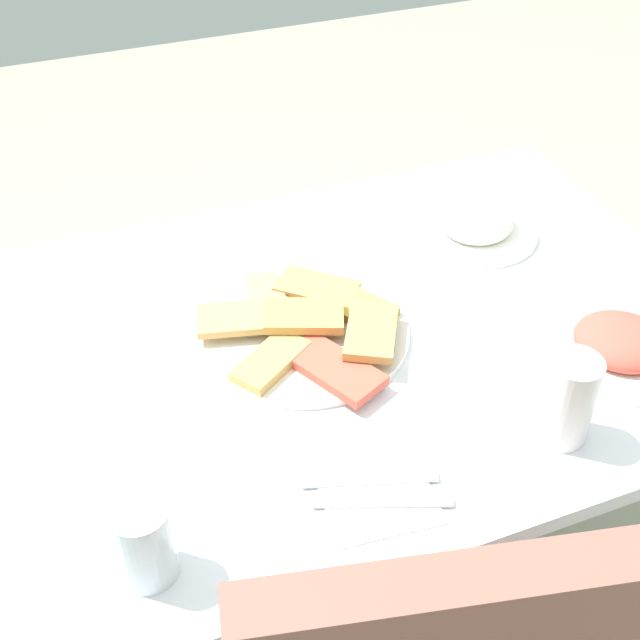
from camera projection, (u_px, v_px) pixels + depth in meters
name	position (u px, v px, depth m)	size (l,w,h in m)	color
ground_plane	(328.00, 612.00, 1.65)	(6.00, 6.00, 0.00)	gray
dining_table	(330.00, 378.00, 1.25)	(1.15, 0.78, 0.71)	white
pide_platter	(307.00, 329.00, 1.19)	(0.30, 0.33, 0.04)	white
salad_plate_greens	(621.00, 345.00, 1.16)	(0.21, 0.21, 0.05)	white
salad_plate_rice	(476.00, 224.00, 1.39)	(0.21, 0.21, 0.06)	white
soda_can	(568.00, 399.00, 1.02)	(0.07, 0.07, 0.12)	silver
drinking_glass	(144.00, 542.00, 0.87)	(0.06, 0.06, 0.10)	silver
paper_napkin	(376.00, 492.00, 0.98)	(0.13, 0.13, 0.00)	white
fork	(370.00, 479.00, 0.99)	(0.16, 0.02, 0.01)	silver
spoon	(383.00, 502.00, 0.97)	(0.16, 0.01, 0.01)	silver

